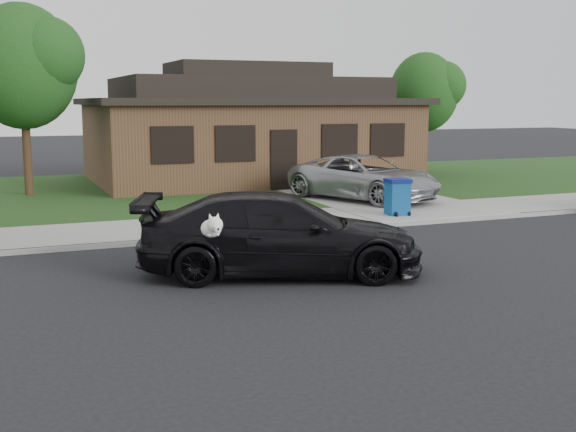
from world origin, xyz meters
name	(u,v)px	position (x,y,z in m)	size (l,w,h in m)	color
ground	(302,268)	(0.00, 0.00, 0.00)	(120.00, 120.00, 0.00)	black
sidewalk	(227,225)	(0.00, 5.00, 0.06)	(60.00, 3.00, 0.12)	gray
curb	(245,235)	(0.00, 3.50, 0.06)	(60.00, 0.12, 0.12)	gray
lawn	(161,191)	(0.00, 13.00, 0.07)	(60.00, 13.00, 0.13)	#193814
driveway	(346,192)	(6.00, 10.00, 0.07)	(4.50, 13.00, 0.14)	gray
sedan	(280,234)	(-0.59, -0.30, 0.78)	(5.78, 3.87, 1.55)	black
minivan	(364,177)	(5.44, 7.63, 0.85)	(2.37, 5.13, 1.43)	#9E9FA5
recycling_bin	(398,197)	(4.80, 4.47, 0.64)	(0.68, 0.70, 1.02)	navy
house	(247,130)	(4.00, 15.00, 2.13)	(12.60, 8.60, 4.65)	#422B1C
tree_0	(28,64)	(-4.34, 12.88, 4.48)	(3.78, 3.60, 6.34)	#332114
tree_1	(428,91)	(12.14, 14.40, 3.71)	(3.15, 3.00, 5.25)	#332114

